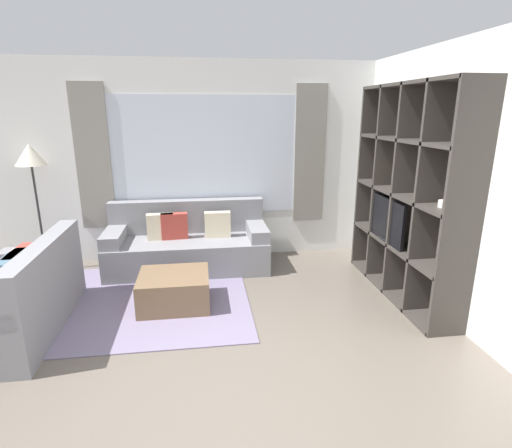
{
  "coord_description": "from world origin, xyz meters",
  "views": [
    {
      "loc": [
        -0.07,
        -2.46,
        2.05
      ],
      "look_at": [
        0.51,
        1.69,
        0.85
      ],
      "focal_mm": 28.0,
      "sensor_mm": 36.0,
      "label": 1
    }
  ],
  "objects": [
    {
      "name": "wall_back",
      "position": [
        0.0,
        3.1,
        1.36
      ],
      "size": [
        5.91,
        0.11,
        2.7
      ],
      "color": "white",
      "rests_on": "ground_plane"
    },
    {
      "name": "ground_plane",
      "position": [
        0.0,
        0.0,
        0.0
      ],
      "size": [
        16.0,
        16.0,
        0.0
      ],
      "primitive_type": "plane",
      "color": "#665B51"
    },
    {
      "name": "floor_lamp",
      "position": [
        -2.13,
        2.79,
        1.44
      ],
      "size": [
        0.36,
        0.36,
        1.66
      ],
      "color": "black",
      "rests_on": "ground_plane"
    },
    {
      "name": "couch_main",
      "position": [
        -0.28,
        2.65,
        0.32
      ],
      "size": [
        2.08,
        0.84,
        0.87
      ],
      "color": "gray",
      "rests_on": "ground_plane"
    },
    {
      "name": "ottoman",
      "position": [
        -0.4,
        1.56,
        0.18
      ],
      "size": [
        0.74,
        0.64,
        0.36
      ],
      "color": "brown",
      "rests_on": "ground_plane"
    },
    {
      "name": "area_rug",
      "position": [
        -0.88,
        1.72,
        0.01
      ],
      "size": [
        2.55,
        2.05,
        0.01
      ],
      "primitive_type": "cube",
      "color": "slate",
      "rests_on": "ground_plane"
    },
    {
      "name": "shelving_unit",
      "position": [
        2.19,
        1.55,
        1.15
      ],
      "size": [
        0.39,
        1.95,
        2.33
      ],
      "color": "silver",
      "rests_on": "ground_plane"
    },
    {
      "name": "wall_right",
      "position": [
        2.39,
        1.54,
        1.35
      ],
      "size": [
        0.07,
        4.27,
        2.7
      ],
      "primitive_type": "cube",
      "color": "white",
      "rests_on": "ground_plane"
    },
    {
      "name": "couch_side",
      "position": [
        -1.82,
        1.26,
        0.32
      ],
      "size": [
        0.84,
        1.63,
        0.87
      ],
      "rotation": [
        0.0,
        0.0,
        -1.57
      ],
      "color": "gray",
      "rests_on": "ground_plane"
    }
  ]
}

